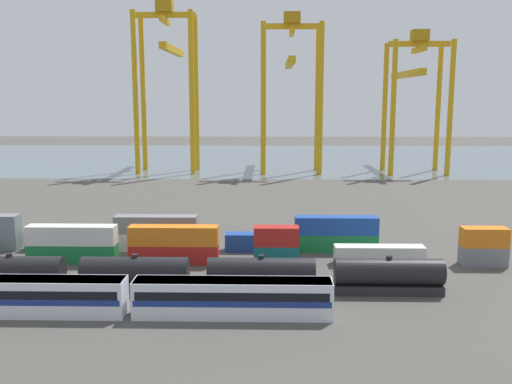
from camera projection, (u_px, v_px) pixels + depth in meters
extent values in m
plane|color=#4C4944|center=(197.00, 206.00, 117.48)|extent=(420.00, 420.00, 0.00)
cube|color=slate|center=(229.00, 158.00, 209.92)|extent=(400.00, 110.00, 0.01)
cube|color=silver|center=(28.00, 297.00, 58.30)|extent=(20.46, 3.10, 3.90)
cube|color=navy|center=(28.00, 297.00, 58.32)|extent=(20.05, 3.14, 0.64)
cube|color=black|center=(27.00, 290.00, 58.19)|extent=(19.64, 3.13, 0.90)
cube|color=slate|center=(26.00, 280.00, 58.01)|extent=(20.26, 2.85, 0.36)
cube|color=silver|center=(233.00, 298.00, 57.83)|extent=(20.46, 3.10, 3.90)
cube|color=navy|center=(233.00, 299.00, 57.85)|extent=(20.05, 3.14, 0.64)
cube|color=black|center=(233.00, 292.00, 57.72)|extent=(19.64, 3.13, 0.90)
cube|color=slate|center=(233.00, 282.00, 57.54)|extent=(20.26, 2.85, 0.36)
cube|color=#232326|center=(11.00, 286.00, 65.89)|extent=(12.40, 2.50, 1.10)
cylinder|color=black|center=(10.00, 269.00, 65.55)|extent=(12.40, 3.00, 3.00)
cylinder|color=black|center=(9.00, 255.00, 65.27)|extent=(0.70, 0.70, 0.36)
cube|color=#232326|center=(136.00, 287.00, 65.57)|extent=(12.40, 2.50, 1.10)
cylinder|color=black|center=(135.00, 270.00, 65.23)|extent=(12.40, 3.00, 3.00)
cylinder|color=black|center=(135.00, 256.00, 64.95)|extent=(0.70, 0.70, 0.36)
cube|color=#232326|center=(261.00, 288.00, 65.24)|extent=(12.40, 2.50, 1.10)
cylinder|color=black|center=(261.00, 271.00, 64.90)|extent=(12.40, 3.00, 3.00)
cylinder|color=black|center=(261.00, 257.00, 64.62)|extent=(0.70, 0.70, 0.36)
cube|color=#232326|center=(388.00, 289.00, 64.92)|extent=(12.40, 2.50, 1.10)
cylinder|color=black|center=(389.00, 271.00, 64.58)|extent=(12.40, 3.00, 3.00)
cylinder|color=black|center=(389.00, 257.00, 64.30)|extent=(0.70, 0.70, 0.36)
cube|color=#197538|center=(73.00, 253.00, 76.85)|extent=(12.10, 2.44, 2.60)
cube|color=silver|center=(72.00, 235.00, 76.42)|extent=(12.10, 2.44, 2.60)
cube|color=#AD211C|center=(174.00, 254.00, 76.55)|extent=(12.10, 2.44, 2.60)
cube|color=orange|center=(174.00, 235.00, 76.11)|extent=(12.10, 2.44, 2.60)
cube|color=#146066|center=(276.00, 255.00, 76.24)|extent=(6.04, 2.44, 2.60)
cube|color=#AD211C|center=(276.00, 236.00, 75.81)|extent=(6.04, 2.44, 2.60)
cube|color=silver|center=(379.00, 255.00, 75.93)|extent=(12.10, 2.44, 2.60)
cube|color=slate|center=(483.00, 256.00, 75.63)|extent=(6.04, 2.44, 2.60)
cube|color=orange|center=(484.00, 237.00, 75.19)|extent=(6.04, 2.44, 2.60)
cube|color=#197538|center=(68.00, 241.00, 83.44)|extent=(12.10, 2.44, 2.60)
cube|color=silver|center=(156.00, 241.00, 83.14)|extent=(12.10, 2.44, 2.60)
cube|color=slate|center=(156.00, 224.00, 82.71)|extent=(12.10, 2.44, 2.60)
cube|color=#1C4299|center=(246.00, 242.00, 82.85)|extent=(6.04, 2.44, 2.60)
cube|color=#197538|center=(336.00, 243.00, 82.56)|extent=(12.10, 2.44, 2.60)
cube|color=#1C4299|center=(336.00, 225.00, 82.13)|extent=(12.10, 2.44, 2.60)
cylinder|color=gold|center=(135.00, 94.00, 162.66)|extent=(1.50, 1.50, 46.91)
cylinder|color=gold|center=(192.00, 94.00, 162.30)|extent=(1.50, 1.50, 46.91)
cylinder|color=gold|center=(143.00, 94.00, 172.67)|extent=(1.50, 1.50, 46.91)
cylinder|color=gold|center=(196.00, 94.00, 172.31)|extent=(1.50, 1.50, 46.91)
cube|color=gold|center=(165.00, 15.00, 163.71)|extent=(18.00, 1.20, 1.60)
cube|color=gold|center=(165.00, 21.00, 163.98)|extent=(1.20, 11.75, 1.60)
cube|color=gold|center=(173.00, 50.00, 177.39)|extent=(2.00, 35.34, 2.00)
cube|color=#A77A10|center=(164.00, 6.00, 163.31)|extent=(4.80, 4.00, 3.20)
cylinder|color=gold|center=(263.00, 99.00, 161.98)|extent=(1.50, 1.50, 43.60)
cylinder|color=gold|center=(321.00, 99.00, 161.62)|extent=(1.50, 1.50, 43.60)
cylinder|color=gold|center=(264.00, 99.00, 172.26)|extent=(1.50, 1.50, 43.60)
cylinder|color=gold|center=(318.00, 99.00, 171.90)|extent=(1.50, 1.50, 43.60)
cube|color=gold|center=(292.00, 26.00, 163.45)|extent=(18.15, 1.20, 1.60)
cube|color=gold|center=(292.00, 32.00, 163.71)|extent=(1.20, 12.03, 1.60)
cube|color=gold|center=(290.00, 63.00, 177.92)|extent=(2.00, 37.29, 2.00)
cube|color=#A77A10|center=(292.00, 18.00, 163.05)|extent=(4.80, 4.00, 3.20)
cylinder|color=gold|center=(393.00, 108.00, 160.87)|extent=(1.50, 1.50, 38.56)
cylinder|color=gold|center=(450.00, 108.00, 160.51)|extent=(1.50, 1.50, 38.56)
cylinder|color=gold|center=(385.00, 108.00, 172.57)|extent=(1.50, 1.50, 38.56)
cylinder|color=gold|center=(438.00, 108.00, 172.22)|extent=(1.50, 1.50, 38.56)
cube|color=gold|center=(419.00, 44.00, 163.47)|extent=(17.94, 1.20, 1.60)
cube|color=gold|center=(419.00, 50.00, 163.73)|extent=(1.20, 13.47, 1.60)
cube|color=gold|center=(407.00, 74.00, 177.83)|extent=(2.00, 37.69, 2.00)
cube|color=#A77A10|center=(420.00, 35.00, 163.07)|extent=(4.80, 4.00, 3.20)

